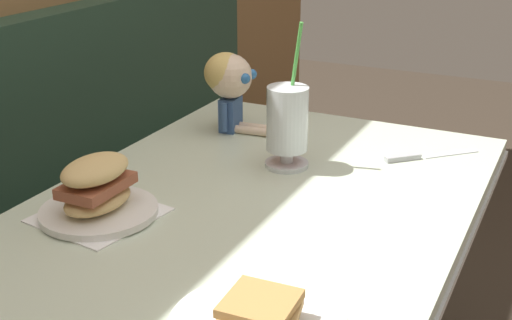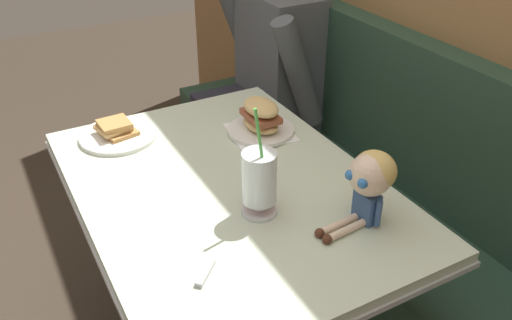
% 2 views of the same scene
% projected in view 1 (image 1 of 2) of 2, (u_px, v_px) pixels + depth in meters
% --- Properties ---
extents(booth_bench, '(2.60, 0.48, 1.00)m').
position_uv_depth(booth_bench, '(42.00, 295.00, 1.78)').
color(booth_bench, '#233D2D').
rests_on(booth_bench, ground).
extents(diner_table, '(1.11, 0.81, 0.74)m').
position_uv_depth(diner_table, '(260.00, 279.00, 1.45)').
color(diner_table, beige).
rests_on(diner_table, ground).
extents(milkshake_glass, '(0.10, 0.10, 0.32)m').
position_uv_depth(milkshake_glass, '(287.00, 122.00, 1.48)').
color(milkshake_glass, silver).
rests_on(milkshake_glass, diner_table).
extents(sandwich_plate, '(0.23, 0.23, 0.12)m').
position_uv_depth(sandwich_plate, '(97.00, 193.00, 1.27)').
color(sandwich_plate, white).
rests_on(sandwich_plate, diner_table).
extents(butter_knife, '(0.18, 0.18, 0.01)m').
position_uv_depth(butter_knife, '(416.00, 157.00, 1.55)').
color(butter_knife, silver).
rests_on(butter_knife, diner_table).
extents(seated_doll, '(0.12, 0.22, 0.20)m').
position_uv_depth(seated_doll, '(230.00, 81.00, 1.69)').
color(seated_doll, '#385689').
rests_on(seated_doll, diner_table).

